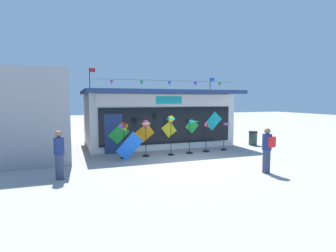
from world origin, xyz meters
TOP-DOWN VIEW (x-y plane):
  - ground_plane at (0.00, 0.00)m, footprint 80.00×80.00m
  - kite_shop_building at (-0.01, 5.63)m, footprint 8.63×5.95m
  - wind_spinner_far_left at (-2.70, 1.85)m, footprint 0.44×0.34m
  - wind_spinner_left at (-1.63, 1.93)m, footprint 0.34×0.34m
  - wind_spinner_center_left at (-0.40, 1.78)m, footprint 0.32×0.32m
  - wind_spinner_center_right at (0.80, 1.88)m, footprint 0.70×0.34m
  - wind_spinner_right at (1.64, 1.98)m, footprint 0.34×0.34m
  - wind_spinner_far_right at (2.91, 2.10)m, footprint 0.62×0.31m
  - person_near_camera at (-5.42, -0.77)m, footprint 0.34×0.34m
  - person_mid_plaza at (1.79, -2.52)m, footprint 0.39×0.48m
  - trash_bin at (5.30, 2.92)m, footprint 0.52×0.52m
  - display_kite_on_ground at (-2.53, 1.35)m, footprint 1.29×0.23m

SIDE VIEW (x-z plane):
  - ground_plane at x=0.00m, z-range 0.00..0.00m
  - trash_bin at x=5.30m, z-range 0.01..0.84m
  - display_kite_on_ground at x=-2.53m, z-range 0.00..1.29m
  - person_near_camera at x=-5.42m, z-range 0.02..1.70m
  - wind_spinner_right at x=1.64m, z-range 0.08..1.67m
  - person_mid_plaza at x=1.79m, z-range 0.05..1.73m
  - wind_spinner_far_right at x=2.91m, z-range 0.24..1.73m
  - wind_spinner_center_right at x=0.80m, z-range 0.28..1.98m
  - wind_spinner_far_left at x=-2.70m, z-range 0.33..2.05m
  - wind_spinner_left at x=-1.63m, z-range 0.51..2.27m
  - wind_spinner_center_left at x=-0.40m, z-range 0.58..2.53m
  - kite_shop_building at x=-0.01m, z-range -0.61..3.91m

